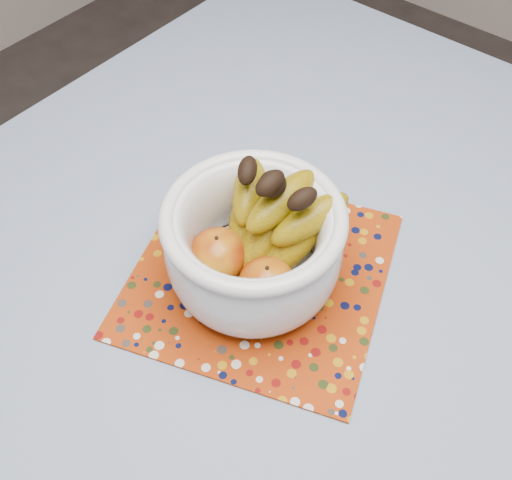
% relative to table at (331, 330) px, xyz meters
% --- Properties ---
extents(table, '(1.20, 1.20, 0.75)m').
position_rel_table_xyz_m(table, '(0.00, 0.00, 0.00)').
color(table, brown).
rests_on(table, ground).
extents(tablecloth, '(1.32, 1.32, 0.01)m').
position_rel_table_xyz_m(tablecloth, '(0.00, 0.00, 0.08)').
color(tablecloth, slate).
rests_on(tablecloth, table).
extents(placemat, '(0.44, 0.44, 0.00)m').
position_rel_table_xyz_m(placemat, '(-0.11, -0.04, 0.09)').
color(placemat, '#9C2F08').
rests_on(placemat, tablecloth).
extents(fruit_bowl, '(0.24, 0.24, 0.20)m').
position_rel_table_xyz_m(fruit_bowl, '(-0.11, -0.04, 0.18)').
color(fruit_bowl, silver).
rests_on(fruit_bowl, placemat).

